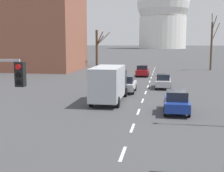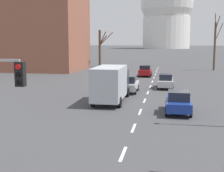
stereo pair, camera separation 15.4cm
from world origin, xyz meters
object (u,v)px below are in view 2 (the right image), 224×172
(sedan_near_left, at_px, (129,84))
(sedan_near_right, at_px, (178,102))
(traffic_signal_near_left, at_px, (2,84))
(sedan_mid_centre, at_px, (166,81))
(delivery_truck, at_px, (111,83))
(sedan_far_left, at_px, (145,71))

(sedan_near_left, distance_m, sedan_near_right, 9.93)
(traffic_signal_near_left, bearing_deg, sedan_near_left, 83.22)
(traffic_signal_near_left, xyz_separation_m, sedan_near_right, (7.22, 11.91, -2.76))
(sedan_near_left, xyz_separation_m, sedan_near_right, (4.77, -8.71, -0.01))
(sedan_near_right, height_order, sedan_mid_centre, sedan_near_right)
(sedan_near_right, xyz_separation_m, delivery_truck, (-5.65, 3.35, 0.85))
(sedan_far_left, height_order, delivery_truck, delivery_truck)
(traffic_signal_near_left, xyz_separation_m, delivery_truck, (1.57, 15.26, -1.91))
(sedan_near_right, distance_m, sedan_far_left, 24.28)
(sedan_near_left, bearing_deg, sedan_near_right, -61.32)
(traffic_signal_near_left, height_order, sedan_near_right, traffic_signal_near_left)
(sedan_mid_centre, relative_size, delivery_truck, 0.56)
(sedan_far_left, bearing_deg, delivery_truck, -94.06)
(sedan_near_left, height_order, sedan_near_right, sedan_near_left)
(sedan_mid_centre, distance_m, delivery_truck, 10.07)
(traffic_signal_near_left, xyz_separation_m, sedan_far_left, (3.03, 35.83, -2.76))
(sedan_near_right, height_order, sedan_far_left, sedan_far_left)
(traffic_signal_near_left, relative_size, sedan_mid_centre, 1.19)
(sedan_near_left, height_order, sedan_mid_centre, sedan_near_left)
(sedan_near_left, xyz_separation_m, sedan_far_left, (0.58, 15.20, -0.01))
(traffic_signal_near_left, xyz_separation_m, sedan_near_left, (2.45, 20.63, -2.74))
(delivery_truck, bearing_deg, sedan_far_left, 85.94)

